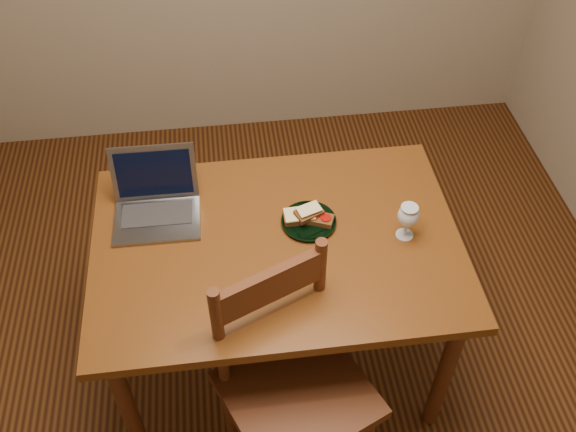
{
  "coord_description": "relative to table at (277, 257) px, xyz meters",
  "views": [
    {
      "loc": [
        -0.18,
        -1.51,
        2.44
      ],
      "look_at": [
        0.02,
        0.04,
        0.8
      ],
      "focal_mm": 40.0,
      "sensor_mm": 36.0,
      "label": 1
    }
  ],
  "objects": [
    {
      "name": "floor",
      "position": [
        0.03,
        0.02,
        -0.66
      ],
      "size": [
        3.2,
        3.2,
        0.02
      ],
      "primitive_type": "cube",
      "color": "black",
      "rests_on": "ground"
    },
    {
      "name": "table",
      "position": [
        0.0,
        0.0,
        0.0
      ],
      "size": [
        1.3,
        0.9,
        0.74
      ],
      "color": "#4A280C",
      "rests_on": "floor"
    },
    {
      "name": "chair",
      "position": [
        0.0,
        -0.43,
        -0.13
      ],
      "size": [
        0.59,
        0.58,
        0.49
      ],
      "rotation": [
        0.0,
        0.0,
        0.41
      ],
      "color": "#41200D",
      "rests_on": "floor"
    },
    {
      "name": "plate",
      "position": [
        0.12,
        0.07,
        0.09
      ],
      "size": [
        0.2,
        0.2,
        0.02
      ],
      "primitive_type": "cylinder",
      "color": "black",
      "rests_on": "table"
    },
    {
      "name": "sandwich_cheese",
      "position": [
        0.09,
        0.08,
        0.12
      ],
      "size": [
        0.11,
        0.07,
        0.03
      ],
      "primitive_type": null,
      "rotation": [
        0.0,
        0.0,
        -0.01
      ],
      "color": "#381E0C",
      "rests_on": "plate"
    },
    {
      "name": "sandwich_tomato",
      "position": [
        0.16,
        0.06,
        0.12
      ],
      "size": [
        0.11,
        0.09,
        0.03
      ],
      "primitive_type": null,
      "rotation": [
        0.0,
        0.0,
        -0.4
      ],
      "color": "#381E0C",
      "rests_on": "plate"
    },
    {
      "name": "sandwich_top",
      "position": [
        0.12,
        0.08,
        0.14
      ],
      "size": [
        0.11,
        0.09,
        0.03
      ],
      "primitive_type": null,
      "rotation": [
        0.0,
        0.0,
        0.43
      ],
      "color": "#381E0C",
      "rests_on": "plate"
    },
    {
      "name": "milk_glass",
      "position": [
        0.45,
        -0.03,
        0.16
      ],
      "size": [
        0.08,
        0.08,
        0.15
      ],
      "primitive_type": null,
      "color": "white",
      "rests_on": "table"
    },
    {
      "name": "laptop",
      "position": [
        -0.42,
        0.21,
        0.15
      ],
      "size": [
        0.31,
        0.29,
        0.22
      ],
      "rotation": [
        0.0,
        0.0,
        -0.02
      ],
      "color": "slate",
      "rests_on": "table"
    }
  ]
}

